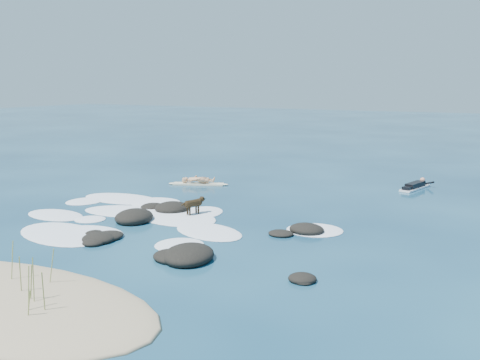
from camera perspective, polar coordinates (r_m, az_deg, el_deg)
The scene contains 7 objects.
ground at distance 19.77m, azimuth -5.63°, elevation -4.40°, with size 160.00×160.00×0.00m, color #0A2642.
dune_grass at distance 13.45m, azimuth -23.75°, elevation -9.57°, with size 3.98×1.82×1.14m.
reef_rocks at distance 18.13m, azimuth -7.18°, elevation -5.42°, with size 9.22×6.44×0.59m.
breaking_foam at distance 20.53m, azimuth -10.51°, elevation -3.94°, with size 12.31×8.12×0.12m.
standing_surfer_rig at distance 26.52m, azimuth -4.49°, elevation 0.91°, with size 2.90×1.39×1.71m.
paddling_surfer_rig at distance 26.88m, azimuth 18.21°, elevation -0.59°, with size 1.33×2.56×0.44m.
dog at distance 20.46m, azimuth -4.91°, elevation -2.49°, with size 0.57×1.10×0.73m.
Camera 1 is at (10.48, -15.99, 5.03)m, focal length 40.00 mm.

